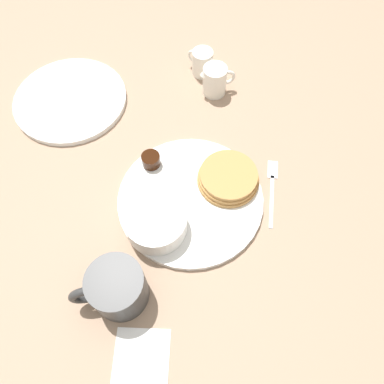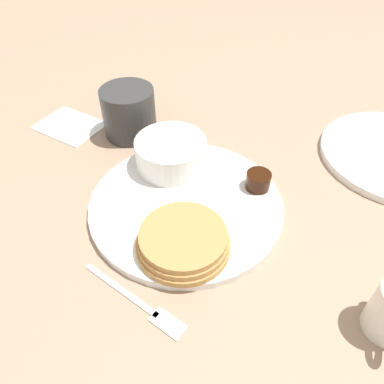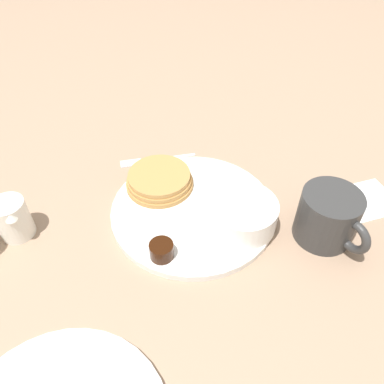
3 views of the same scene
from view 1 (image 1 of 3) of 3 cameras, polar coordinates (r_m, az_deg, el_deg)
name	(u,v)px [view 1 (image 1 of 3)]	position (r m, az deg, el deg)	size (l,w,h in m)	color
ground_plane	(191,201)	(0.72, -0.22, -1.35)	(4.00, 4.00, 0.00)	#9E7F66
plate	(191,199)	(0.71, -0.23, -1.13)	(0.28, 0.28, 0.01)	white
pancake_stack	(228,178)	(0.72, 5.57, 2.20)	(0.12, 0.12, 0.03)	#B78447
bowl	(156,222)	(0.66, -5.51, -4.57)	(0.11, 0.11, 0.05)	white
syrup_cup	(151,160)	(0.74, -6.27, 4.87)	(0.04, 0.04, 0.03)	black
butter_ramekin	(141,226)	(0.67, -7.80, -5.11)	(0.04, 0.04, 0.04)	white
coffee_mug	(116,288)	(0.62, -11.45, -14.20)	(0.09, 0.12, 0.09)	#333333
creamer_pitcher_near	(215,80)	(0.86, 3.53, 16.64)	(0.05, 0.08, 0.07)	white
creamer_pitcher_far	(202,62)	(0.90, 1.56, 19.16)	(0.06, 0.05, 0.06)	white
fork	(272,185)	(0.75, 12.12, 1.10)	(0.15, 0.06, 0.00)	silver
napkin	(140,368)	(0.64, -7.86, -24.98)	(0.13, 0.11, 0.00)	white
far_plate	(70,100)	(0.90, -18.04, 13.24)	(0.25, 0.25, 0.01)	white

